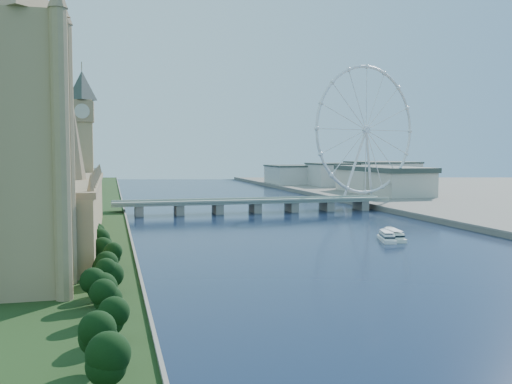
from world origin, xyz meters
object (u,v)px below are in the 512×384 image
object	(u,v)px
london_eye	(366,130)
tour_boat_near	(394,240)
tour_boat_far	(387,241)
victoria_tower	(26,129)

from	to	relation	value
london_eye	tour_boat_near	distance (m)	236.05
tour_boat_far	victoria_tower	bearing A→B (deg)	-136.04
victoria_tower	tour_boat_near	size ratio (longest dim) A/B	4.04
tour_boat_near	tour_boat_far	bearing A→B (deg)	-142.95
london_eye	tour_boat_far	bearing A→B (deg)	-112.32
victoria_tower	london_eye	distance (m)	393.99
victoria_tower	tour_boat_far	size ratio (longest dim) A/B	4.30
victoria_tower	london_eye	xyz separation A→B (m)	(254.98, 300.08, 13.03)
victoria_tower	tour_boat_near	world-z (taller)	victoria_tower
london_eye	tour_boat_far	size ratio (longest dim) A/B	4.77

